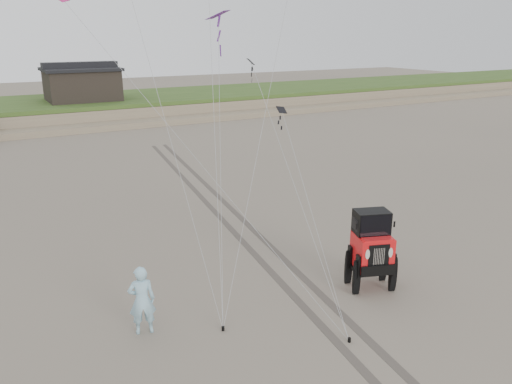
{
  "coord_description": "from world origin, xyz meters",
  "views": [
    {
      "loc": [
        -6.89,
        -10.17,
        7.4
      ],
      "look_at": [
        0.6,
        3.0,
        2.6
      ],
      "focal_mm": 35.0,
      "sensor_mm": 36.0,
      "label": 1
    }
  ],
  "objects": [
    {
      "name": "man",
      "position": [
        -3.85,
        1.06,
        0.94
      ],
      "size": [
        0.77,
        0.6,
        1.87
      ],
      "primitive_type": "imported",
      "rotation": [
        0.0,
        0.0,
        2.91
      ],
      "color": "#8AC6D5",
      "rests_on": "ground"
    },
    {
      "name": "jeep",
      "position": [
        2.89,
        0.01,
        0.97
      ],
      "size": [
        3.88,
        5.66,
        1.94
      ],
      "primitive_type": null,
      "rotation": [
        0.0,
        0.0,
        -0.35
      ],
      "color": "red",
      "rests_on": "ground"
    },
    {
      "name": "stake_main",
      "position": [
        -2.03,
        0.11,
        0.06
      ],
      "size": [
        0.08,
        0.08,
        0.12
      ],
      "primitive_type": "cylinder",
      "color": "black",
      "rests_on": "ground"
    },
    {
      "name": "ground",
      "position": [
        0.0,
        0.0,
        0.0
      ],
      "size": [
        160.0,
        160.0,
        0.0
      ],
      "primitive_type": "plane",
      "color": "#6B6054",
      "rests_on": "ground"
    },
    {
      "name": "cabin",
      "position": [
        2.0,
        37.0,
        3.24
      ],
      "size": [
        6.4,
        5.4,
        3.35
      ],
      "color": "black",
      "rests_on": "dune_ridge"
    },
    {
      "name": "dune_ridge",
      "position": [
        0.0,
        37.5,
        0.82
      ],
      "size": [
        160.0,
        14.25,
        1.73
      ],
      "color": "#7A6B54",
      "rests_on": "ground"
    },
    {
      "name": "tire_tracks",
      "position": [
        2.0,
        8.0,
        0.0
      ],
      "size": [
        5.22,
        29.74,
        0.01
      ],
      "color": "#4C443D",
      "rests_on": "ground"
    },
    {
      "name": "stake_aux",
      "position": [
        0.51,
        -1.91,
        0.06
      ],
      "size": [
        0.08,
        0.08,
        0.12
      ],
      "primitive_type": "cylinder",
      "color": "black",
      "rests_on": "ground"
    }
  ]
}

